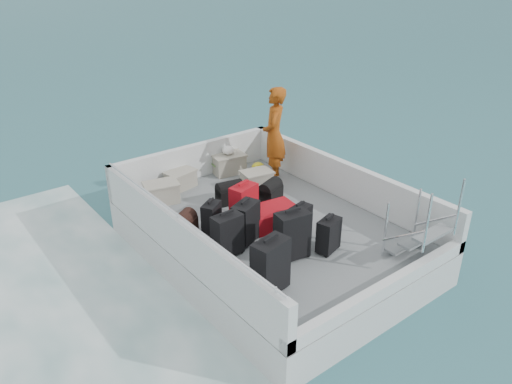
% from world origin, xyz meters
% --- Properties ---
extents(ground, '(160.00, 160.00, 0.00)m').
position_xyz_m(ground, '(0.00, 0.00, 0.00)').
color(ground, '#195058').
rests_on(ground, ground).
extents(ferry_hull, '(3.60, 5.00, 0.60)m').
position_xyz_m(ferry_hull, '(0.00, 0.00, 0.30)').
color(ferry_hull, silver).
rests_on(ferry_hull, ground).
extents(deck, '(3.30, 4.70, 0.02)m').
position_xyz_m(deck, '(0.00, 0.00, 0.61)').
color(deck, gray).
rests_on(deck, ferry_hull).
extents(deck_fittings, '(3.60, 5.00, 0.90)m').
position_xyz_m(deck_fittings, '(0.35, -0.32, 0.99)').
color(deck_fittings, silver).
rests_on(deck_fittings, deck).
extents(suitcase_0, '(0.55, 0.37, 0.79)m').
position_xyz_m(suitcase_0, '(-1.17, -1.43, 1.01)').
color(suitcase_0, black).
rests_on(suitcase_0, deck).
extents(suitcase_1, '(0.46, 0.27, 0.67)m').
position_xyz_m(suitcase_1, '(-1.11, -0.34, 0.96)').
color(suitcase_1, black).
rests_on(suitcase_1, deck).
extents(suitcase_2, '(0.42, 0.37, 0.52)m').
position_xyz_m(suitcase_2, '(-0.92, 0.38, 0.88)').
color(suitcase_2, black).
rests_on(suitcase_2, deck).
extents(suitcase_3, '(0.54, 0.37, 0.75)m').
position_xyz_m(suitcase_3, '(-0.39, -0.99, 1.00)').
color(suitcase_3, black).
rests_on(suitcase_3, deck).
extents(suitcase_4, '(0.52, 0.42, 0.67)m').
position_xyz_m(suitcase_4, '(-0.66, -0.20, 0.96)').
color(suitcase_4, black).
rests_on(suitcase_4, deck).
extents(suitcase_5, '(0.52, 0.39, 0.65)m').
position_xyz_m(suitcase_5, '(-0.27, 0.38, 0.94)').
color(suitcase_5, '#B30D17').
rests_on(suitcase_5, deck).
extents(suitcase_6, '(0.44, 0.33, 0.55)m').
position_xyz_m(suitcase_6, '(0.16, -1.19, 0.89)').
color(suitcase_6, black).
rests_on(suitcase_6, deck).
extents(suitcase_7, '(0.43, 0.31, 0.55)m').
position_xyz_m(suitcase_7, '(0.09, -0.63, 0.90)').
color(suitcase_7, black).
rests_on(suitcase_7, deck).
extents(suitcase_8, '(0.88, 0.65, 0.32)m').
position_xyz_m(suitcase_8, '(0.01, -0.04, 0.78)').
color(suitcase_8, '#B30D17').
rests_on(suitcase_8, deck).
extents(duffel_0, '(0.54, 0.49, 0.32)m').
position_xyz_m(duffel_0, '(-1.35, 0.55, 0.78)').
color(duffel_0, black).
rests_on(duffel_0, deck).
extents(duffel_1, '(0.51, 0.38, 0.32)m').
position_xyz_m(duffel_1, '(-0.07, 1.08, 0.78)').
color(duffel_1, black).
rests_on(duffel_1, deck).
extents(duffel_2, '(0.53, 0.44, 0.32)m').
position_xyz_m(duffel_2, '(0.54, 0.66, 0.78)').
color(duffel_2, black).
rests_on(duffel_2, deck).
extents(crate_0, '(0.66, 0.53, 0.35)m').
position_xyz_m(crate_0, '(-1.05, 1.85, 0.80)').
color(crate_0, '#A49E8F').
rests_on(crate_0, deck).
extents(crate_1, '(0.60, 0.47, 0.32)m').
position_xyz_m(crate_1, '(-0.46, 2.17, 0.78)').
color(crate_1, '#A49E8F').
rests_on(crate_1, deck).
extents(crate_2, '(0.69, 0.53, 0.38)m').
position_xyz_m(crate_2, '(0.68, 2.20, 0.81)').
color(crate_2, '#A49E8F').
rests_on(crate_2, deck).
extents(crate_3, '(0.60, 0.46, 0.33)m').
position_xyz_m(crate_3, '(0.68, 1.24, 0.78)').
color(crate_3, '#A49E8F').
rests_on(crate_3, deck).
extents(yellow_bag, '(0.28, 0.26, 0.22)m').
position_xyz_m(yellow_bag, '(1.17, 1.83, 0.73)').
color(yellow_bag, yellow).
rests_on(yellow_bag, deck).
extents(white_bag, '(0.24, 0.24, 0.18)m').
position_xyz_m(white_bag, '(0.68, 2.20, 1.09)').
color(white_bag, white).
rests_on(white_bag, crate_2).
extents(passenger, '(0.81, 0.81, 1.88)m').
position_xyz_m(passenger, '(1.21, 1.38, 1.56)').
color(passenger, '#D35C13').
rests_on(passenger, deck).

